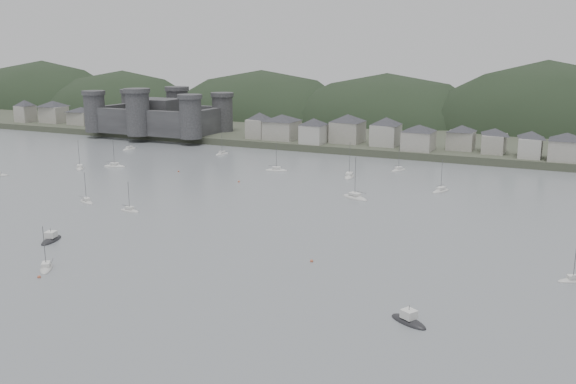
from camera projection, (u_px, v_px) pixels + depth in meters
The scene contains 9 objects.
ground at pixel (95, 319), 104.82m from camera, with size 900.00×900.00×0.00m, color slate.
far_shore_land at pixel (451, 122), 364.31m from camera, with size 900.00×250.00×3.00m, color #383D2D.
forested_ridge at pixel (449, 151), 342.63m from camera, with size 851.55×103.94×102.57m.
castle at pixel (159, 115), 310.69m from camera, with size 66.00×43.00×20.00m.
waterfront_town at pixel (527, 141), 243.28m from camera, with size 451.48×28.46×12.92m.
moored_fleet at pixel (236, 202), 183.33m from camera, with size 244.71×156.83×13.34m.
motor_launch_near at pixel (409, 321), 103.48m from camera, with size 7.73×5.89×3.77m.
motor_launch_far at pixel (51, 240), 146.90m from camera, with size 5.07×8.36×3.88m.
mooring_buoys at pixel (139, 230), 154.96m from camera, with size 99.27×128.32×0.70m.
Camera 1 is at (70.60, -74.31, 44.21)m, focal length 39.44 mm.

